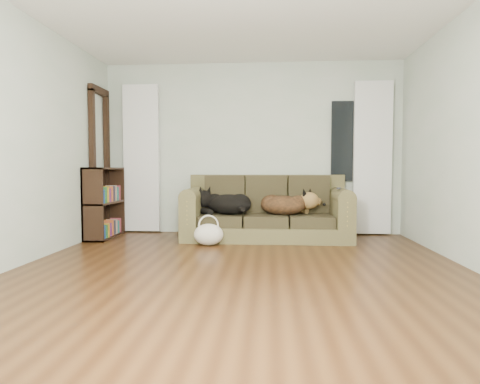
# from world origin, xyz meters

# --- Properties ---
(floor) EXTENTS (5.00, 5.00, 0.00)m
(floor) POSITION_xyz_m (0.00, 0.00, 0.00)
(floor) COLOR #361E0D
(floor) RESTS_ON ground
(wall_back) EXTENTS (4.50, 0.04, 2.60)m
(wall_back) POSITION_xyz_m (0.00, 2.50, 1.30)
(wall_back) COLOR #BABFB5
(wall_back) RESTS_ON ground
(wall_left) EXTENTS (0.04, 5.00, 2.60)m
(wall_left) POSITION_xyz_m (-2.25, 0.00, 1.30)
(wall_left) COLOR #BABFB5
(wall_left) RESTS_ON ground
(curtain_left) EXTENTS (0.55, 0.08, 2.25)m
(curtain_left) POSITION_xyz_m (-1.70, 2.42, 1.15)
(curtain_left) COLOR silver
(curtain_left) RESTS_ON ground
(curtain_right) EXTENTS (0.55, 0.08, 2.25)m
(curtain_right) POSITION_xyz_m (1.80, 2.42, 1.15)
(curtain_right) COLOR silver
(curtain_right) RESTS_ON ground
(window_pane) EXTENTS (0.50, 0.03, 1.20)m
(window_pane) POSITION_xyz_m (1.45, 2.47, 1.40)
(window_pane) COLOR black
(window_pane) RESTS_ON wall_back
(door_casing) EXTENTS (0.07, 0.60, 2.10)m
(door_casing) POSITION_xyz_m (-2.20, 2.05, 1.05)
(door_casing) COLOR black
(door_casing) RESTS_ON ground
(sofa) EXTENTS (2.31, 1.00, 0.94)m
(sofa) POSITION_xyz_m (0.23, 1.97, 0.45)
(sofa) COLOR brown
(sofa) RESTS_ON floor
(dog_black_lab) EXTENTS (0.84, 0.77, 0.29)m
(dog_black_lab) POSITION_xyz_m (-0.34, 1.95, 0.48)
(dog_black_lab) COLOR black
(dog_black_lab) RESTS_ON sofa
(dog_shepherd) EXTENTS (0.81, 0.70, 0.30)m
(dog_shepherd) POSITION_xyz_m (0.51, 1.95, 0.49)
(dog_shepherd) COLOR black
(dog_shepherd) RESTS_ON sofa
(tv_remote) EXTENTS (0.09, 0.19, 0.02)m
(tv_remote) POSITION_xyz_m (1.20, 1.78, 0.73)
(tv_remote) COLOR black
(tv_remote) RESTS_ON sofa
(tote_bag) EXTENTS (0.40, 0.32, 0.28)m
(tote_bag) POSITION_xyz_m (-0.51, 1.42, 0.16)
(tote_bag) COLOR beige
(tote_bag) RESTS_ON floor
(bookshelf) EXTENTS (0.41, 0.84, 1.01)m
(bookshelf) POSITION_xyz_m (-2.09, 1.91, 0.50)
(bookshelf) COLOR black
(bookshelf) RESTS_ON floor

